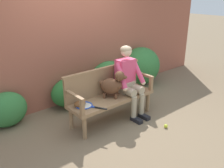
{
  "coord_description": "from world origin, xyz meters",
  "views": [
    {
      "loc": [
        -2.58,
        -3.06,
        2.25
      ],
      "look_at": [
        0.0,
        0.0,
        0.7
      ],
      "focal_mm": 39.17,
      "sensor_mm": 36.0,
      "label": 1
    }
  ],
  "objects_px": {
    "tennis_racket": "(85,106)",
    "baseball_glove": "(80,104)",
    "dog_on_bench": "(113,84)",
    "person_seated": "(128,78)",
    "tennis_ball": "(166,126)",
    "garden_bench": "(112,100)"
  },
  "relations": [
    {
      "from": "person_seated",
      "to": "dog_on_bench",
      "type": "height_order",
      "value": "person_seated"
    },
    {
      "from": "person_seated",
      "to": "baseball_glove",
      "type": "distance_m",
      "value": 1.05
    },
    {
      "from": "person_seated",
      "to": "tennis_ball",
      "type": "height_order",
      "value": "person_seated"
    },
    {
      "from": "person_seated",
      "to": "baseball_glove",
      "type": "bearing_deg",
      "value": 175.75
    },
    {
      "from": "dog_on_bench",
      "to": "baseball_glove",
      "type": "height_order",
      "value": "dog_on_bench"
    },
    {
      "from": "dog_on_bench",
      "to": "tennis_racket",
      "type": "relative_size",
      "value": 0.87
    },
    {
      "from": "dog_on_bench",
      "to": "tennis_ball",
      "type": "bearing_deg",
      "value": -58.15
    },
    {
      "from": "dog_on_bench",
      "to": "tennis_racket",
      "type": "xyz_separation_m",
      "value": [
        -0.58,
        0.02,
        -0.24
      ]
    },
    {
      "from": "garden_bench",
      "to": "tennis_racket",
      "type": "height_order",
      "value": "tennis_racket"
    },
    {
      "from": "garden_bench",
      "to": "tennis_racket",
      "type": "xyz_separation_m",
      "value": [
        -0.57,
        0.0,
        0.07
      ]
    },
    {
      "from": "person_seated",
      "to": "dog_on_bench",
      "type": "bearing_deg",
      "value": -179.84
    },
    {
      "from": "tennis_racket",
      "to": "tennis_ball",
      "type": "distance_m",
      "value": 1.44
    },
    {
      "from": "tennis_racket",
      "to": "baseball_glove",
      "type": "bearing_deg",
      "value": 139.51
    },
    {
      "from": "tennis_racket",
      "to": "baseball_glove",
      "type": "distance_m",
      "value": 0.1
    },
    {
      "from": "tennis_ball",
      "to": "baseball_glove",
      "type": "bearing_deg",
      "value": 142.31
    },
    {
      "from": "person_seated",
      "to": "tennis_ball",
      "type": "distance_m",
      "value": 1.08
    },
    {
      "from": "garden_bench",
      "to": "tennis_ball",
      "type": "distance_m",
      "value": 1.05
    },
    {
      "from": "garden_bench",
      "to": "dog_on_bench",
      "type": "height_order",
      "value": "dog_on_bench"
    },
    {
      "from": "person_seated",
      "to": "dog_on_bench",
      "type": "distance_m",
      "value": 0.37
    },
    {
      "from": "person_seated",
      "to": "baseball_glove",
      "type": "height_order",
      "value": "person_seated"
    },
    {
      "from": "dog_on_bench",
      "to": "person_seated",
      "type": "bearing_deg",
      "value": 0.16
    },
    {
      "from": "baseball_glove",
      "to": "tennis_ball",
      "type": "bearing_deg",
      "value": -57.9
    }
  ]
}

